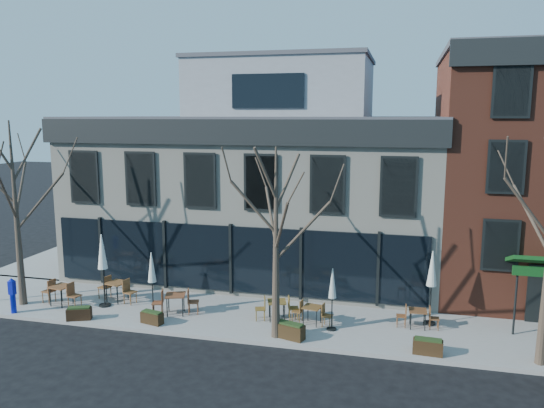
# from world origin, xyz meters

# --- Properties ---
(ground) EXTENTS (120.00, 120.00, 0.00)m
(ground) POSITION_xyz_m (0.00, 0.00, 0.00)
(ground) COLOR black
(ground) RESTS_ON ground
(sidewalk_front) EXTENTS (33.50, 4.70, 0.15)m
(sidewalk_front) POSITION_xyz_m (3.25, -2.15, 0.07)
(sidewalk_front) COLOR gray
(sidewalk_front) RESTS_ON ground
(sidewalk_side) EXTENTS (4.50, 12.00, 0.15)m
(sidewalk_side) POSITION_xyz_m (-11.25, 6.00, 0.07)
(sidewalk_side) COLOR gray
(sidewalk_side) RESTS_ON ground
(corner_building) EXTENTS (18.39, 10.39, 11.10)m
(corner_building) POSITION_xyz_m (0.07, 5.07, 4.72)
(corner_building) COLOR beige
(corner_building) RESTS_ON ground
(red_brick_building) EXTENTS (8.20, 11.78, 11.18)m
(red_brick_building) POSITION_xyz_m (13.00, 4.98, 5.64)
(red_brick_building) COLOR brown
(red_brick_building) RESTS_ON ground
(tree_corner) EXTENTS (3.93, 3.98, 7.92)m
(tree_corner) POSITION_xyz_m (-8.49, -3.20, 4.25)
(tree_corner) COLOR #382B21
(tree_corner) RESTS_ON sidewalk_front
(tree_mid) EXTENTS (3.50, 3.55, 7.04)m
(tree_mid) POSITION_xyz_m (3.01, -3.90, 3.79)
(tree_mid) COLOR #382B21
(tree_mid) RESTS_ON sidewalk_front
(call_box) EXTENTS (0.30, 0.30, 1.50)m
(call_box) POSITION_xyz_m (-8.15, -4.20, 0.94)
(call_box) COLOR #0D18AB
(call_box) RESTS_ON sidewalk_front
(cafe_set_0) EXTENTS (2.04, 0.93, 1.05)m
(cafe_set_0) POSITION_xyz_m (-6.79, -2.90, 0.69)
(cafe_set_0) COLOR brown
(cafe_set_0) RESTS_ON sidewalk_front
(cafe_set_1) EXTENTS (2.05, 0.96, 1.05)m
(cafe_set_1) POSITION_xyz_m (-4.71, -1.86, 0.69)
(cafe_set_1) COLOR brown
(cafe_set_1) RESTS_ON sidewalk_front
(cafe_set_2) EXTENTS (2.01, 1.09, 1.03)m
(cafe_set_2) POSITION_xyz_m (-1.55, -2.71, 0.68)
(cafe_set_2) COLOR brown
(cafe_set_2) RESTS_ON sidewalk_front
(cafe_set_3) EXTENTS (1.84, 0.97, 0.95)m
(cafe_set_3) POSITION_xyz_m (2.65, -2.27, 0.64)
(cafe_set_3) COLOR brown
(cafe_set_3) RESTS_ON sidewalk_front
(cafe_set_4) EXTENTS (1.72, 0.78, 0.88)m
(cafe_set_4) POSITION_xyz_m (4.11, -2.39, 0.60)
(cafe_set_4) COLOR brown
(cafe_set_4) RESTS_ON sidewalk_front
(cafe_set_5) EXTENTS (1.66, 0.68, 0.87)m
(cafe_set_5) POSITION_xyz_m (8.12, -1.77, 0.60)
(cafe_set_5) COLOR brown
(cafe_set_5) RESTS_ON sidewalk_front
(umbrella_0) EXTENTS (0.51, 0.51, 3.16)m
(umbrella_0) POSITION_xyz_m (-4.91, -2.57, 2.38)
(umbrella_0) COLOR black
(umbrella_0) RESTS_ON sidewalk_front
(umbrella_1) EXTENTS (0.42, 0.42, 2.63)m
(umbrella_1) POSITION_xyz_m (-2.44, -2.94, 2.00)
(umbrella_1) COLOR black
(umbrella_1) RESTS_ON sidewalk_front
(umbrella_3) EXTENTS (0.39, 0.39, 2.43)m
(umbrella_3) POSITION_xyz_m (4.93, -2.77, 1.87)
(umbrella_3) COLOR black
(umbrella_3) RESTS_ON sidewalk_front
(umbrella_4) EXTENTS (0.47, 0.47, 2.96)m
(umbrella_4) POSITION_xyz_m (8.60, -1.26, 2.24)
(umbrella_4) COLOR black
(umbrella_4) RESTS_ON sidewalk_front
(planter_0) EXTENTS (1.02, 0.70, 0.53)m
(planter_0) POSITION_xyz_m (-5.06, -4.20, 0.41)
(planter_0) COLOR black
(planter_0) RESTS_ON sidewalk_front
(planter_1) EXTENTS (0.97, 0.57, 0.51)m
(planter_1) POSITION_xyz_m (-2.03, -3.86, 0.40)
(planter_1) COLOR black
(planter_1) RESTS_ON sidewalk_front
(planter_2) EXTENTS (1.16, 0.73, 0.60)m
(planter_2) POSITION_xyz_m (3.55, -3.93, 0.45)
(planter_2) COLOR #322210
(planter_2) RESTS_ON sidewalk_front
(planter_3) EXTENTS (1.02, 0.46, 0.56)m
(planter_3) POSITION_xyz_m (8.42, -4.07, 0.43)
(planter_3) COLOR #332111
(planter_3) RESTS_ON sidewalk_front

